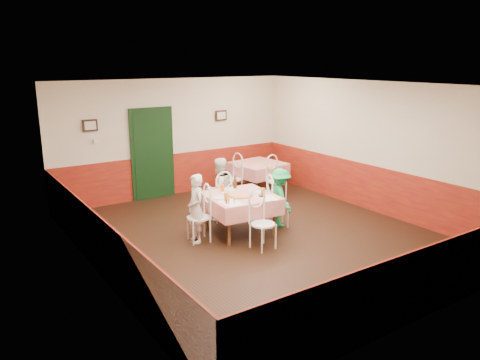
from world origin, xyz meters
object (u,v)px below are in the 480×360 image
glass_b (263,192)px  wallet (262,196)px  second_table (258,178)px  glass_c (223,188)px  diner_right (280,198)px  main_table (240,214)px  chair_left (199,218)px  chair_second_b (277,181)px  chair_far (220,199)px  chair_second_a (232,179)px  pizza (240,195)px  diner_far (219,189)px  beer_bottle (235,183)px  chair_right (278,204)px  chair_near (263,224)px  diner_left (196,209)px  glass_a (226,197)px

glass_b → wallet: size_ratio=1.30×
second_table → wallet: wallet is taller
glass_c → diner_right: (1.03, -0.50, -0.25)m
main_table → chair_left: (-0.85, 0.08, 0.08)m
chair_second_b → glass_c: chair_second_b is taller
chair_far → chair_second_a: size_ratio=1.00×
pizza → diner_far: diner_far is taller
chair_far → diner_far: (0.00, 0.05, 0.20)m
beer_bottle → chair_far: bearing=99.0°
chair_right → chair_left: bearing=104.4°
chair_near → glass_c: chair_near is taller
chair_second_a → beer_bottle: 2.01m
main_table → glass_c: glass_c is taller
chair_far → pizza: chair_far is taller
chair_second_a → glass_c: size_ratio=6.77×
chair_second_a → chair_second_b: size_ratio=1.00×
wallet → diner_far: 1.24m
pizza → diner_right: bearing=-2.7°
diner_far → glass_b: bearing=94.0°
wallet → chair_right: bearing=28.1°
wallet → diner_far: bearing=104.4°
main_table → chair_right: bearing=-5.6°
chair_second_b → diner_right: diner_right is taller
chair_left → chair_right: size_ratio=1.00×
second_table → beer_bottle: (-1.77, -1.68, 0.51)m
main_table → second_table: 2.84m
chair_left → diner_right: diner_right is taller
chair_left → chair_near: size_ratio=1.00×
chair_left → chair_far: 1.20m
pizza → wallet: 0.41m
chair_left → chair_second_a: (2.02, 2.00, 0.00)m
chair_second_b → wallet: bearing=-141.1°
main_table → chair_second_a: size_ratio=1.36×
beer_bottle → wallet: beer_bottle is taller
glass_b → chair_near: bearing=-125.9°
chair_near → diner_left: (-0.81, 0.93, 0.18)m
chair_far → glass_b: glass_b is taller
glass_a → chair_second_a: bearing=54.9°
glass_a → diner_left: diner_left is taller
main_table → diner_right: diner_right is taller
chair_left → diner_left: size_ratio=0.71×
chair_right → diner_far: size_ratio=0.69×
glass_a → diner_right: bearing=4.2°
second_table → glass_a: bearing=-135.9°
chair_second_a → beer_bottle: bearing=-37.6°
second_table → pizza: (-1.95, -2.13, 0.40)m
glass_c → diner_far: (0.22, 0.48, -0.18)m
pizza → diner_left: 0.89m
pizza → glass_c: size_ratio=3.43×
second_table → wallet: (-1.65, -2.40, 0.40)m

